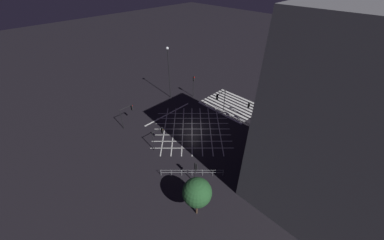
{
  "coord_description": "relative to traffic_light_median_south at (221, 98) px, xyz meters",
  "views": [
    {
      "loc": [
        -19.38,
        19.48,
        22.09
      ],
      "look_at": [
        0.0,
        0.0,
        1.84
      ],
      "focal_mm": 20.0,
      "sensor_mm": 36.0,
      "label": 1
    }
  ],
  "objects": [
    {
      "name": "ground_plane",
      "position": [
        0.44,
        6.53,
        -3.33
      ],
      "size": [
        200.0,
        200.0,
        0.0
      ],
      "primitive_type": "plane",
      "color": "black"
    },
    {
      "name": "road_markings",
      "position": [
        0.69,
        -0.09,
        -3.32
      ],
      "size": [
        15.24,
        22.05,
        0.01
      ],
      "color": "silver",
      "rests_on": "ground_plane"
    },
    {
      "name": "traffic_light_median_south",
      "position": [
        0.0,
        0.0,
        0.0
      ],
      "size": [
        0.36,
        2.5,
        4.54
      ],
      "rotation": [
        0.0,
        0.0,
        1.57
      ],
      "color": "black",
      "rests_on": "ground_plane"
    },
    {
      "name": "traffic_light_nw_cross",
      "position": [
        -7.36,
        13.75,
        -0.87
      ],
      "size": [
        0.36,
        0.39,
        3.43
      ],
      "rotation": [
        0.0,
        0.0,
        -1.57
      ],
      "color": "black",
      "rests_on": "ground_plane"
    },
    {
      "name": "traffic_light_sw_main",
      "position": [
        -6.29,
        -0.8,
        -0.05
      ],
      "size": [
        2.99,
        0.36,
        4.43
      ],
      "color": "black",
      "rests_on": "ground_plane"
    },
    {
      "name": "traffic_light_sw_cross",
      "position": [
        -7.38,
        -1.02,
        -0.11
      ],
      "size": [
        0.36,
        0.39,
        4.52
      ],
      "rotation": [
        0.0,
        0.0,
        1.57
      ],
      "color": "black",
      "rests_on": "ground_plane"
    },
    {
      "name": "traffic_light_median_north",
      "position": [
        0.83,
        12.87,
        -0.85
      ],
      "size": [
        0.36,
        1.98,
        3.41
      ],
      "rotation": [
        0.0,
        0.0,
        -1.57
      ],
      "color": "black",
      "rests_on": "ground_plane"
    },
    {
      "name": "traffic_light_ne_cross",
      "position": [
        8.51,
        13.16,
        -0.56
      ],
      "size": [
        0.36,
        2.37,
        3.77
      ],
      "rotation": [
        0.0,
        0.0,
        -1.57
      ],
      "color": "black",
      "rests_on": "ground_plane"
    },
    {
      "name": "traffic_light_se_main",
      "position": [
        7.68,
        -1.21,
        -0.1
      ],
      "size": [
        0.39,
        0.36,
        4.54
      ],
      "rotation": [
        0.0,
        0.0,
        3.14
      ],
      "color": "black",
      "rests_on": "ground_plane"
    },
    {
      "name": "street_lamp_east",
      "position": [
        10.87,
        2.23,
        3.66
      ],
      "size": [
        0.51,
        0.51,
        10.19
      ],
      "color": "black",
      "rests_on": "ground_plane"
    },
    {
      "name": "street_lamp_west",
      "position": [
        -8.41,
        -2.34,
        1.56
      ],
      "size": [
        0.43,
        0.43,
        7.48
      ],
      "color": "black",
      "rests_on": "ground_plane"
    },
    {
      "name": "street_tree_near",
      "position": [
        -10.26,
        16.57,
        0.37
      ],
      "size": [
        3.0,
        3.0,
        5.21
      ],
      "color": "#473323",
      "rests_on": "ground_plane"
    },
    {
      "name": "pedestrian_railing",
      "position": [
        -6.31,
        13.31,
        -2.66
      ],
      "size": [
        5.68,
        5.65,
        1.05
      ],
      "rotation": [
        0.0,
        0.0,
        -2.36
      ],
      "color": "#9EA0A5",
      "rests_on": "ground_plane"
    }
  ]
}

